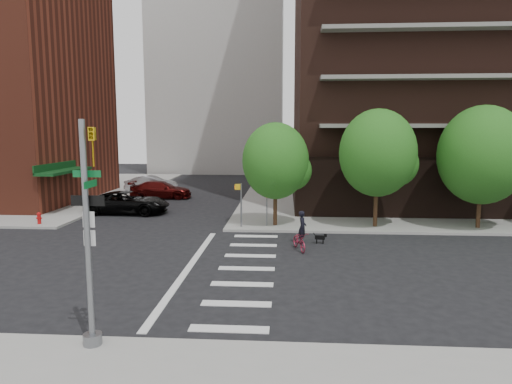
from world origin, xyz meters
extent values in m
plane|color=black|center=(0.00, 0.00, 0.00)|extent=(120.00, 120.00, 0.00)
cube|color=gray|center=(20.50, 23.50, 0.07)|extent=(39.00, 33.00, 0.15)
cube|color=silver|center=(3.00, -6.00, 0.01)|extent=(2.40, 0.50, 0.01)
cube|color=silver|center=(3.00, -4.00, 0.01)|extent=(2.40, 0.50, 0.01)
cube|color=silver|center=(3.00, -2.00, 0.01)|extent=(2.40, 0.50, 0.01)
cube|color=silver|center=(3.00, 0.00, 0.01)|extent=(2.40, 0.50, 0.01)
cube|color=silver|center=(3.00, 2.00, 0.01)|extent=(2.40, 0.50, 0.01)
cube|color=silver|center=(3.00, 4.00, 0.01)|extent=(2.40, 0.50, 0.01)
cube|color=silver|center=(3.00, 6.00, 0.01)|extent=(2.40, 0.50, 0.01)
cube|color=silver|center=(0.50, 0.00, 0.01)|extent=(0.30, 13.00, 0.01)
cube|color=black|center=(18.00, 24.00, 2.15)|extent=(25.50, 25.50, 4.00)
cube|color=#0C3814|center=(-11.30, 13.00, 2.95)|extent=(1.40, 6.00, 0.20)
cylinder|color=#301E11|center=(4.00, 8.50, 1.30)|extent=(0.24, 0.24, 2.30)
sphere|color=#235B19|center=(4.00, 8.50, 4.05)|extent=(4.00, 4.00, 4.00)
cylinder|color=#301E11|center=(10.00, 8.50, 1.45)|extent=(0.24, 0.24, 2.60)
sphere|color=#235B19|center=(10.00, 8.50, 4.55)|extent=(4.50, 4.50, 4.50)
cylinder|color=#301E11|center=(16.00, 8.50, 1.30)|extent=(0.24, 0.24, 2.30)
sphere|color=#235B19|center=(16.00, 8.50, 4.45)|extent=(5.00, 5.00, 5.00)
cylinder|color=slate|center=(-0.50, -7.50, 3.15)|extent=(0.16, 0.16, 6.00)
cylinder|color=slate|center=(-0.50, -7.50, 0.30)|extent=(0.50, 0.50, 0.30)
imported|color=gold|center=(-0.25, -7.50, 5.45)|extent=(0.16, 0.20, 1.00)
cube|color=#0A5926|center=(-0.50, -7.35, 4.75)|extent=(0.75, 0.02, 0.18)
cube|color=#0A5926|center=(-0.35, -7.50, 4.50)|extent=(0.02, 0.75, 0.18)
cube|color=black|center=(-0.50, -7.38, 4.05)|extent=(0.90, 0.02, 0.28)
cube|color=silver|center=(-0.50, -7.38, 3.55)|extent=(0.32, 0.02, 0.42)
cube|color=silver|center=(-0.50, -7.38, 3.05)|extent=(0.32, 0.02, 0.42)
cylinder|color=slate|center=(2.00, 7.80, 1.45)|extent=(0.10, 0.10, 2.60)
cube|color=gold|center=(1.80, 7.80, 2.55)|extent=(0.32, 0.25, 0.32)
cylinder|color=slate|center=(3.50, 8.30, 1.25)|extent=(0.08, 0.08, 2.20)
cube|color=gold|center=(3.50, 8.15, 2.15)|extent=(0.64, 0.02, 0.64)
cylinder|color=#A50C0C|center=(-10.50, 7.80, 0.45)|extent=(0.22, 0.22, 0.60)
sphere|color=#A50C0C|center=(-10.50, 7.80, 0.76)|extent=(0.24, 0.24, 0.24)
imported|color=black|center=(-6.52, 12.39, 0.80)|extent=(2.84, 5.85, 1.60)
imported|color=#440A09|center=(-6.19, 19.70, 0.76)|extent=(2.54, 5.42, 1.53)
imported|color=#B0B2B8|center=(-8.20, 23.63, 0.80)|extent=(1.88, 4.90, 1.59)
imported|color=maroon|center=(5.33, 3.21, 0.47)|extent=(1.09, 1.87, 0.93)
imported|color=black|center=(5.52, 4.52, 0.87)|extent=(0.67, 0.48, 1.74)
cube|color=black|center=(6.44, 4.63, 0.32)|extent=(0.53, 0.25, 0.20)
cube|color=black|center=(6.72, 4.58, 0.45)|extent=(0.17, 0.14, 0.15)
cylinder|color=black|center=(6.59, 4.68, 0.11)|extent=(0.05, 0.05, 0.22)
cylinder|color=black|center=(6.29, 4.58, 0.11)|extent=(0.05, 0.05, 0.22)
camera|label=1|loc=(4.66, -18.78, 5.87)|focal=32.00mm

